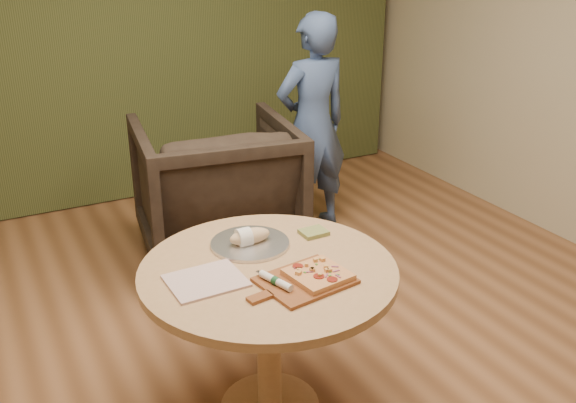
% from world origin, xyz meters
% --- Properties ---
extents(room_shell, '(5.04, 6.04, 2.84)m').
position_xyz_m(room_shell, '(0.00, 0.00, 1.40)').
color(room_shell, brown).
rests_on(room_shell, ground).
extents(curtain, '(4.80, 0.14, 2.78)m').
position_xyz_m(curtain, '(0.00, 2.90, 1.40)').
color(curtain, '#323B1B').
rests_on(curtain, ground).
extents(pedestal_table, '(1.10, 1.10, 0.75)m').
position_xyz_m(pedestal_table, '(-0.19, -0.01, 0.61)').
color(pedestal_table, tan).
rests_on(pedestal_table, ground).
extents(pizza_paddle, '(0.46, 0.33, 0.01)m').
position_xyz_m(pizza_paddle, '(-0.12, -0.19, 0.76)').
color(pizza_paddle, brown).
rests_on(pizza_paddle, pedestal_table).
extents(flatbread_pizza, '(0.25, 0.25, 0.04)m').
position_xyz_m(flatbread_pizza, '(-0.06, -0.20, 0.78)').
color(flatbread_pizza, tan).
rests_on(flatbread_pizza, pizza_paddle).
extents(cutlery_roll, '(0.08, 0.20, 0.03)m').
position_xyz_m(cutlery_roll, '(-0.24, -0.17, 0.78)').
color(cutlery_roll, silver).
rests_on(cutlery_roll, pizza_paddle).
extents(newspaper, '(0.31, 0.26, 0.01)m').
position_xyz_m(newspaper, '(-0.47, -0.00, 0.76)').
color(newspaper, white).
rests_on(newspaper, pedestal_table).
extents(serving_tray, '(0.36, 0.36, 0.02)m').
position_xyz_m(serving_tray, '(-0.17, 0.22, 0.76)').
color(serving_tray, silver).
rests_on(serving_tray, pedestal_table).
extents(bread_roll, '(0.19, 0.09, 0.09)m').
position_xyz_m(bread_roll, '(-0.18, 0.22, 0.79)').
color(bread_roll, '#D7B383').
rests_on(bread_roll, serving_tray).
extents(green_packet, '(0.12, 0.10, 0.02)m').
position_xyz_m(green_packet, '(0.14, 0.18, 0.76)').
color(green_packet, '#5A642D').
rests_on(green_packet, pedestal_table).
extents(armchair, '(1.13, 1.07, 1.03)m').
position_xyz_m(armchair, '(0.21, 1.60, 0.52)').
color(armchair, black).
rests_on(armchair, ground).
extents(person_standing, '(0.59, 0.40, 1.57)m').
position_xyz_m(person_standing, '(0.98, 1.68, 0.79)').
color(person_standing, '#3A5180').
rests_on(person_standing, ground).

